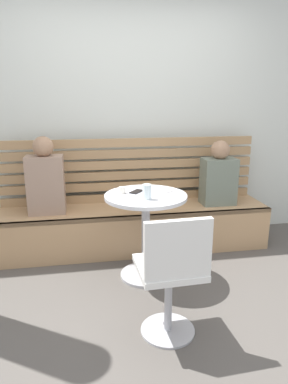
{
  "coord_description": "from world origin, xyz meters",
  "views": [
    {
      "loc": [
        -0.46,
        -2.03,
        1.51
      ],
      "look_at": [
        0.01,
        0.66,
        0.75
      ],
      "focal_mm": 31.91,
      "sensor_mm": 36.0,
      "label": 1
    }
  ],
  "objects_px": {
    "white_chair": "(172,273)",
    "cup_glass_tall": "(147,192)",
    "phone_on_table": "(137,192)",
    "person_child_left": "(219,176)",
    "booth_bench": "(134,228)",
    "cafe_table": "(146,220)",
    "plate_small": "(162,190)",
    "person_adult": "(46,179)",
    "cup_espresso_small": "(122,190)"
  },
  "relations": [
    {
      "from": "white_chair",
      "to": "cup_glass_tall",
      "type": "distance_m",
      "value": 0.76
    },
    {
      "from": "phone_on_table",
      "to": "person_child_left",
      "type": "bearing_deg",
      "value": -113.84
    },
    {
      "from": "booth_bench",
      "to": "cafe_table",
      "type": "height_order",
      "value": "cafe_table"
    },
    {
      "from": "booth_bench",
      "to": "phone_on_table",
      "type": "bearing_deg",
      "value": -95.66
    },
    {
      "from": "plate_small",
      "to": "booth_bench",
      "type": "bearing_deg",
      "value": 109.46
    },
    {
      "from": "booth_bench",
      "to": "person_child_left",
      "type": "bearing_deg",
      "value": -0.73
    },
    {
      "from": "white_chair",
      "to": "person_child_left",
      "type": "bearing_deg",
      "value": 58.75
    },
    {
      "from": "cafe_table",
      "to": "phone_on_table",
      "type": "xyz_separation_m",
      "value": [
        -0.06,
        0.09,
        0.23
      ]
    },
    {
      "from": "phone_on_table",
      "to": "cup_glass_tall",
      "type": "bearing_deg",
      "value": 141.05
    },
    {
      "from": "person_adult",
      "to": "cup_espresso_small",
      "type": "height_order",
      "value": "person_adult"
    },
    {
      "from": "cup_glass_tall",
      "to": "plate_small",
      "type": "distance_m",
      "value": 0.29
    },
    {
      "from": "booth_bench",
      "to": "white_chair",
      "type": "relative_size",
      "value": 3.18
    },
    {
      "from": "white_chair",
      "to": "booth_bench",
      "type": "bearing_deg",
      "value": 91.33
    },
    {
      "from": "cafe_table",
      "to": "cup_glass_tall",
      "type": "distance_m",
      "value": 0.31
    },
    {
      "from": "cup_espresso_small",
      "to": "cup_glass_tall",
      "type": "height_order",
      "value": "cup_glass_tall"
    },
    {
      "from": "person_adult",
      "to": "person_child_left",
      "type": "relative_size",
      "value": 1.11
    },
    {
      "from": "person_adult",
      "to": "cup_espresso_small",
      "type": "xyz_separation_m",
      "value": [
        0.66,
        -0.51,
        0.0
      ]
    },
    {
      "from": "cafe_table",
      "to": "cup_espresso_small",
      "type": "xyz_separation_m",
      "value": [
        -0.19,
        0.07,
        0.25
      ]
    },
    {
      "from": "person_adult",
      "to": "person_child_left",
      "type": "distance_m",
      "value": 1.71
    },
    {
      "from": "cup_glass_tall",
      "to": "phone_on_table",
      "type": "bearing_deg",
      "value": 102.44
    },
    {
      "from": "booth_bench",
      "to": "plate_small",
      "type": "relative_size",
      "value": 15.88
    },
    {
      "from": "white_chair",
      "to": "person_adult",
      "type": "xyz_separation_m",
      "value": [
        -0.87,
        1.39,
        0.3
      ]
    },
    {
      "from": "cafe_table",
      "to": "white_chair",
      "type": "height_order",
      "value": "white_chair"
    },
    {
      "from": "booth_bench",
      "to": "cafe_table",
      "type": "relative_size",
      "value": 3.65
    },
    {
      "from": "phone_on_table",
      "to": "cafe_table",
      "type": "bearing_deg",
      "value": 163.25
    },
    {
      "from": "booth_bench",
      "to": "cup_espresso_small",
      "type": "xyz_separation_m",
      "value": [
        -0.17,
        -0.51,
        0.55
      ]
    },
    {
      "from": "cafe_table",
      "to": "plate_small",
      "type": "relative_size",
      "value": 4.35
    },
    {
      "from": "cafe_table",
      "to": "plate_small",
      "type": "height_order",
      "value": "plate_small"
    },
    {
      "from": "white_chair",
      "to": "cup_espresso_small",
      "type": "bearing_deg",
      "value": 103.09
    },
    {
      "from": "booth_bench",
      "to": "plate_small",
      "type": "distance_m",
      "value": 0.74
    },
    {
      "from": "booth_bench",
      "to": "white_chair",
      "type": "xyz_separation_m",
      "value": [
        0.03,
        -1.4,
        0.24
      ]
    },
    {
      "from": "plate_small",
      "to": "phone_on_table",
      "type": "distance_m",
      "value": 0.22
    },
    {
      "from": "booth_bench",
      "to": "cup_glass_tall",
      "type": "xyz_separation_m",
      "value": [
        0.0,
        -0.71,
        0.58
      ]
    },
    {
      "from": "booth_bench",
      "to": "plate_small",
      "type": "height_order",
      "value": "plate_small"
    },
    {
      "from": "cafe_table",
      "to": "cup_glass_tall",
      "type": "height_order",
      "value": "cup_glass_tall"
    },
    {
      "from": "booth_bench",
      "to": "cafe_table",
      "type": "xyz_separation_m",
      "value": [
        0.01,
        -0.58,
        0.3
      ]
    },
    {
      "from": "phone_on_table",
      "to": "booth_bench",
      "type": "bearing_deg",
      "value": -57.05
    },
    {
      "from": "white_chair",
      "to": "plate_small",
      "type": "distance_m",
      "value": 0.96
    },
    {
      "from": "cup_glass_tall",
      "to": "phone_on_table",
      "type": "distance_m",
      "value": 0.23
    },
    {
      "from": "cafe_table",
      "to": "plate_small",
      "type": "distance_m",
      "value": 0.29
    },
    {
      "from": "person_adult",
      "to": "cup_glass_tall",
      "type": "bearing_deg",
      "value": -40.29
    },
    {
      "from": "person_adult",
      "to": "person_child_left",
      "type": "height_order",
      "value": "person_adult"
    },
    {
      "from": "plate_small",
      "to": "phone_on_table",
      "type": "xyz_separation_m",
      "value": [
        -0.22,
        0.0,
        -0.0
      ]
    },
    {
      "from": "white_chair",
      "to": "person_adult",
      "type": "bearing_deg",
      "value": 122.0
    },
    {
      "from": "cup_glass_tall",
      "to": "phone_on_table",
      "type": "relative_size",
      "value": 0.86
    },
    {
      "from": "booth_bench",
      "to": "person_child_left",
      "type": "distance_m",
      "value": 1.01
    },
    {
      "from": "booth_bench",
      "to": "person_child_left",
      "type": "xyz_separation_m",
      "value": [
        0.87,
        -0.01,
        0.51
      ]
    },
    {
      "from": "booth_bench",
      "to": "phone_on_table",
      "type": "relative_size",
      "value": 19.29
    },
    {
      "from": "plate_small",
      "to": "phone_on_table",
      "type": "relative_size",
      "value": 1.21
    },
    {
      "from": "plate_small",
      "to": "cafe_table",
      "type": "bearing_deg",
      "value": -150.53
    }
  ]
}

